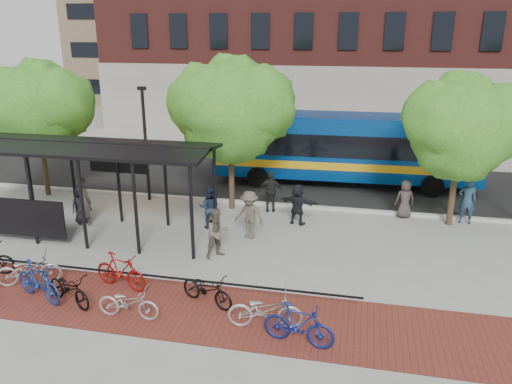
% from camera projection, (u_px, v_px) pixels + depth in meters
% --- Properties ---
extents(ground, '(160.00, 160.00, 0.00)m').
position_uv_depth(ground, '(288.00, 244.00, 18.17)').
color(ground, '#9E9E99').
rests_on(ground, ground).
extents(asphalt_street, '(160.00, 8.00, 0.01)m').
position_uv_depth(asphalt_street, '(312.00, 182.00, 25.59)').
color(asphalt_street, black).
rests_on(asphalt_street, ground).
extents(curb, '(160.00, 0.25, 0.12)m').
position_uv_depth(curb, '(302.00, 206.00, 21.86)').
color(curb, '#B7B7B2').
rests_on(curb, ground).
extents(brick_strip, '(24.00, 3.00, 0.01)m').
position_uv_depth(brick_strip, '(191.00, 310.00, 13.93)').
color(brick_strip, maroon).
rests_on(brick_strip, ground).
extents(bike_rack_rail, '(12.00, 0.05, 0.95)m').
position_uv_depth(bike_rack_rail, '(160.00, 290.00, 15.03)').
color(bike_rack_rail, black).
rests_on(bike_rack_rail, ground).
extents(bus_shelter, '(10.60, 3.07, 3.60)m').
position_uv_depth(bus_shelter, '(70.00, 156.00, 18.42)').
color(bus_shelter, black).
rests_on(bus_shelter, ground).
extents(tree_a, '(4.90, 4.00, 6.18)m').
position_uv_depth(tree_a, '(39.00, 105.00, 22.34)').
color(tree_a, '#382619').
rests_on(tree_a, ground).
extents(tree_b, '(5.15, 4.20, 6.47)m').
position_uv_depth(tree_b, '(233.00, 106.00, 20.47)').
color(tree_b, '#382619').
rests_on(tree_b, ground).
extents(tree_c, '(4.66, 3.80, 5.92)m').
position_uv_depth(tree_c, '(464.00, 124.00, 18.79)').
color(tree_c, '#382619').
rests_on(tree_c, ground).
extents(lamp_post_left, '(0.35, 0.20, 5.12)m').
position_uv_depth(lamp_post_left, '(145.00, 141.00, 22.06)').
color(lamp_post_left, black).
rests_on(lamp_post_left, ground).
extents(bus, '(12.97, 3.41, 3.48)m').
position_uv_depth(bus, '(344.00, 145.00, 24.68)').
color(bus, navy).
rests_on(bus, ground).
extents(bike_2, '(2.00, 1.39, 0.99)m').
position_uv_depth(bike_2, '(29.00, 269.00, 15.22)').
color(bike_2, '#A1A1A4').
rests_on(bike_2, ground).
extents(bike_3, '(2.01, 1.23, 1.17)m').
position_uv_depth(bike_3, '(38.00, 281.00, 14.32)').
color(bike_3, navy).
rests_on(bike_3, ground).
extents(bike_4, '(1.92, 1.32, 0.95)m').
position_uv_depth(bike_4, '(69.00, 289.00, 14.14)').
color(bike_4, black).
rests_on(bike_4, ground).
extents(bike_5, '(1.94, 0.98, 1.12)m').
position_uv_depth(bike_5, '(121.00, 271.00, 14.97)').
color(bike_5, maroon).
rests_on(bike_5, ground).
extents(bike_6, '(1.75, 0.61, 0.92)m').
position_uv_depth(bike_6, '(128.00, 303.00, 13.45)').
color(bike_6, '#A8A8AA').
rests_on(bike_6, ground).
extents(bike_8, '(1.89, 1.27, 0.94)m').
position_uv_depth(bike_8, '(207.00, 289.00, 14.12)').
color(bike_8, black).
rests_on(bike_8, ground).
extents(bike_10, '(2.05, 0.96, 1.04)m').
position_uv_depth(bike_10, '(265.00, 310.00, 13.00)').
color(bike_10, '#A8A8AA').
rests_on(bike_10, ground).
extents(bike_11, '(1.90, 0.83, 1.10)m').
position_uv_depth(bike_11, '(299.00, 325.00, 12.29)').
color(bike_11, navy).
rests_on(bike_11, ground).
extents(pedestrian_0, '(0.89, 0.89, 1.56)m').
position_uv_depth(pedestrian_0, '(81.00, 205.00, 19.94)').
color(pedestrian_0, black).
rests_on(pedestrian_0, ground).
extents(pedestrian_1, '(0.79, 0.61, 1.94)m').
position_uv_depth(pedestrian_1, '(84.00, 201.00, 19.76)').
color(pedestrian_1, '#38322C').
rests_on(pedestrian_1, ground).
extents(pedestrian_2, '(0.91, 0.76, 1.69)m').
position_uv_depth(pedestrian_2, '(209.00, 207.00, 19.46)').
color(pedestrian_2, '#1E2F46').
rests_on(pedestrian_2, ground).
extents(pedestrian_3, '(1.33, 0.97, 1.85)m').
position_uv_depth(pedestrian_3, '(249.00, 215.00, 18.45)').
color(pedestrian_3, brown).
rests_on(pedestrian_3, ground).
extents(pedestrian_4, '(1.09, 0.61, 1.76)m').
position_uv_depth(pedestrian_4, '(270.00, 191.00, 21.27)').
color(pedestrian_4, black).
rests_on(pedestrian_4, ground).
extents(pedestrian_5, '(1.63, 0.86, 1.68)m').
position_uv_depth(pedestrian_5, '(298.00, 204.00, 19.83)').
color(pedestrian_5, black).
rests_on(pedestrian_5, ground).
extents(pedestrian_6, '(0.89, 0.70, 1.60)m').
position_uv_depth(pedestrian_6, '(405.00, 199.00, 20.54)').
color(pedestrian_6, '#3E3632').
rests_on(pedestrian_6, ground).
extents(pedestrian_7, '(0.72, 0.48, 1.92)m').
position_uv_depth(pedestrian_7, '(467.00, 201.00, 19.89)').
color(pedestrian_7, '#223B51').
rests_on(pedestrian_7, ground).
extents(pedestrian_8, '(1.07, 1.07, 1.75)m').
position_uv_depth(pedestrian_8, '(218.00, 233.00, 16.95)').
color(pedestrian_8, brown).
rests_on(pedestrian_8, ground).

